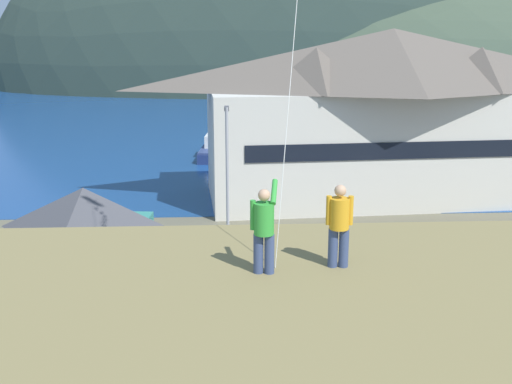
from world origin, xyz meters
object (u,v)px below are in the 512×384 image
(moored_boat_wharfside, at_px, (217,149))
(harbor_lodge, at_px, (390,111))
(parked_car_front_row_end, at_px, (439,270))
(parked_car_back_row_left, at_px, (331,269))
(parked_car_corner_spot, at_px, (501,317))
(storage_shed_waterside, at_px, (275,160))
(parked_car_back_row_right, at_px, (212,263))
(storage_shed_near_lot, at_px, (87,243))
(person_kite_flyer, at_px, (264,228))
(parked_car_mid_row_center, at_px, (364,312))
(person_companion, at_px, (339,223))
(parking_light_pole, at_px, (227,173))
(wharf_dock, at_px, (258,160))
(parked_car_mid_row_near, at_px, (219,313))

(moored_boat_wharfside, bearing_deg, harbor_lodge, -51.34)
(parked_car_front_row_end, relative_size, parked_car_back_row_left, 1.02)
(moored_boat_wharfside, relative_size, parked_car_corner_spot, 2.03)
(storage_shed_waterside, height_order, parked_car_back_row_right, storage_shed_waterside)
(storage_shed_near_lot, relative_size, person_kite_flyer, 3.35)
(parked_car_back_row_right, relative_size, person_kite_flyer, 2.30)
(harbor_lodge, bearing_deg, parked_car_mid_row_center, -106.34)
(parked_car_mid_row_center, height_order, person_companion, person_companion)
(storage_shed_waterside, bearing_deg, parking_light_pole, -104.45)
(storage_shed_near_lot, distance_m, parked_car_front_row_end, 16.19)
(parked_car_back_row_right, bearing_deg, person_companion, -79.63)
(wharf_dock, xyz_separation_m, parking_light_pole, (-2.81, -23.57, 4.29))
(harbor_lodge, relative_size, parked_car_corner_spot, 6.49)
(parked_car_mid_row_center, distance_m, person_companion, 13.30)
(person_kite_flyer, bearing_deg, storage_shed_near_lot, 114.64)
(parked_car_front_row_end, bearing_deg, parked_car_mid_row_center, -136.16)
(harbor_lodge, distance_m, parked_car_back_row_right, 20.30)
(parked_car_corner_spot, relative_size, parked_car_back_row_left, 1.00)
(parked_car_front_row_end, bearing_deg, moored_boat_wharfside, 108.35)
(storage_shed_waterside, relative_size, person_companion, 2.99)
(parked_car_mid_row_center, height_order, parked_car_back_row_right, same)
(parked_car_back_row_left, relative_size, person_companion, 2.42)
(moored_boat_wharfside, distance_m, parked_car_corner_spot, 38.87)
(moored_boat_wharfside, bearing_deg, person_kite_flyer, -88.13)
(parked_car_mid_row_near, xyz_separation_m, parked_car_corner_spot, (11.05, -0.84, 0.00))
(storage_shed_waterside, bearing_deg, moored_boat_wharfside, 109.45)
(wharf_dock, bearing_deg, parked_car_corner_spot, -76.91)
(storage_shed_waterside, distance_m, parked_car_mid_row_center, 23.64)
(person_kite_flyer, distance_m, person_companion, 1.57)
(parked_car_mid_row_center, distance_m, parked_car_front_row_end, 6.16)
(parked_car_mid_row_center, distance_m, parked_car_back_row_left, 4.75)
(parked_car_mid_row_center, relative_size, parked_car_mid_row_near, 1.01)
(harbor_lodge, xyz_separation_m, parked_car_mid_row_center, (-6.15, -20.99, -5.23))
(moored_boat_wharfside, distance_m, person_companion, 47.92)
(parked_car_mid_row_center, height_order, parked_car_mid_row_near, same)
(wharf_dock, relative_size, parked_car_back_row_right, 2.98)
(wharf_dock, bearing_deg, parked_car_front_row_end, -76.31)
(wharf_dock, distance_m, parked_car_back_row_right, 27.42)
(person_kite_flyer, bearing_deg, wharf_dock, 87.18)
(parked_car_mid_row_center, bearing_deg, parked_car_mid_row_near, 178.18)
(parked_car_front_row_end, distance_m, parked_car_corner_spot, 4.99)
(parked_car_corner_spot, xyz_separation_m, person_kite_flyer, (-9.96, -10.36, 7.20))
(harbor_lodge, distance_m, person_companion, 33.13)
(wharf_dock, height_order, parking_light_pole, parking_light_pole)
(storage_shed_near_lot, height_order, person_companion, person_companion)
(storage_shed_near_lot, xyz_separation_m, parked_car_back_row_left, (11.11, 0.53, -1.67))
(parked_car_back_row_left, distance_m, person_companion, 17.25)
(wharf_dock, relative_size, parked_car_mid_row_near, 2.96)
(storage_shed_near_lot, bearing_deg, parked_car_front_row_end, 0.29)
(parking_light_pole, xyz_separation_m, person_kite_flyer, (0.65, -20.33, 3.62))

